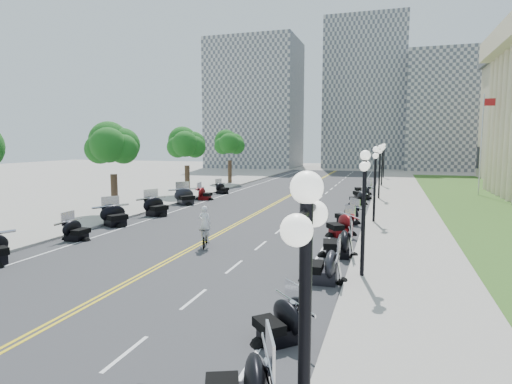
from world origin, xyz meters
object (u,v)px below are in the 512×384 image
(flagpole, at_px, (481,146))
(cyclist_rider, at_px, (205,210))
(motorcycle_n_3, at_px, (323,264))
(bicycle, at_px, (205,237))

(flagpole, height_order, cyclist_rider, flagpole)
(flagpole, xyz_separation_m, motorcycle_n_3, (-10.83, -30.86, -4.27))
(flagpole, distance_m, cyclist_rider, 32.45)
(motorcycle_n_3, bearing_deg, cyclist_rider, -121.41)
(flagpole, relative_size, cyclist_rider, 5.49)
(motorcycle_n_3, height_order, bicycle, motorcycle_n_3)
(flagpole, height_order, motorcycle_n_3, flagpole)
(motorcycle_n_3, distance_m, cyclist_rider, 7.64)
(motorcycle_n_3, distance_m, bicycle, 7.55)
(motorcycle_n_3, relative_size, cyclist_rider, 1.15)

